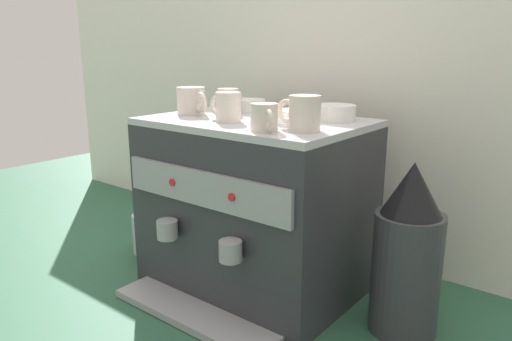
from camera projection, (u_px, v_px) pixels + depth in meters
name	position (u px, v px, depth m)	size (l,w,h in m)	color
ground_plane	(256.00, 282.00, 1.43)	(4.00, 4.00, 0.00)	#28563D
tiled_backsplash_wall	(326.00, 112.00, 1.60)	(2.80, 0.03, 0.94)	silver
espresso_machine	(255.00, 205.00, 1.37)	(0.59, 0.52, 0.49)	#2D2D33
ceramic_cup_0	(229.00, 101.00, 1.40)	(0.06, 0.10, 0.07)	beige
ceramic_cup_1	(265.00, 117.00, 1.11)	(0.09, 0.08, 0.06)	beige
ceramic_cup_2	(303.00, 113.00, 1.11)	(0.12, 0.07, 0.08)	beige
ceramic_cup_3	(192.00, 101.00, 1.39)	(0.12, 0.08, 0.08)	beige
ceramic_cup_4	(227.00, 107.00, 1.26)	(0.11, 0.07, 0.08)	beige
ceramic_bowl_0	(291.00, 117.00, 1.23)	(0.10, 0.10, 0.03)	white
ceramic_bowl_1	(334.00, 113.00, 1.28)	(0.11, 0.11, 0.04)	white
ceramic_bowl_2	(248.00, 105.00, 1.48)	(0.11, 0.11, 0.03)	white
coffee_grinder	(407.00, 254.00, 1.14)	(0.16, 0.16, 0.43)	#333338
milk_pitcher	(147.00, 233.00, 1.63)	(0.10, 0.10, 0.13)	#B7B7BC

